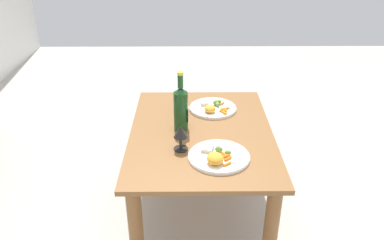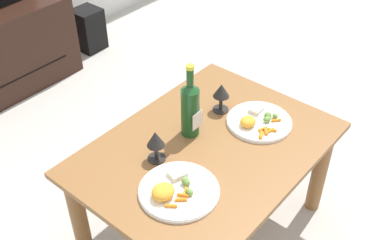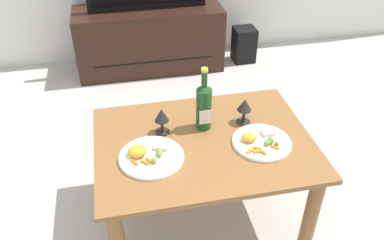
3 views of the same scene
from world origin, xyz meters
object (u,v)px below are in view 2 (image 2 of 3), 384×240
wine_bottle (190,107)px  goblet_right (221,92)px  goblet_left (156,141)px  dinner_plate_right (259,121)px  dining_table (207,164)px  floor_speaker (88,29)px  dinner_plate_left (177,190)px

wine_bottle → goblet_right: size_ratio=2.40×
goblet_left → dinner_plate_right: size_ratio=0.49×
dining_table → goblet_left: bearing=149.8°
goblet_right → dinner_plate_right: goblet_right is taller
floor_speaker → dinner_plate_left: 2.13m
goblet_left → floor_speaker: bearing=59.2°
wine_bottle → dinner_plate_right: wine_bottle is taller
floor_speaker → wine_bottle: 1.86m
goblet_right → goblet_left: bearing=180.0°
wine_bottle → dinner_plate_left: wine_bottle is taller
dining_table → goblet_right: (0.23, 0.11, 0.19)m
dining_table → floor_speaker: 1.92m
floor_speaker → wine_bottle: wine_bottle is taller
dinner_plate_left → dinner_plate_right: bearing=-0.3°
dining_table → goblet_left: 0.29m
wine_bottle → goblet_left: wine_bottle is taller
dining_table → goblet_left: size_ratio=7.54×
goblet_left → wine_bottle: bearing=0.6°
goblet_right → dinner_plate_left: bearing=-160.2°
goblet_right → dinner_plate_right: size_ratio=0.49×
dining_table → goblet_left: (-0.18, 0.11, 0.19)m
floor_speaker → goblet_right: goblet_right is taller
wine_bottle → dinner_plate_left: bearing=-148.0°
dining_table → dinner_plate_left: dinner_plate_left is taller
dining_table → goblet_right: size_ratio=7.51×
wine_bottle → dinner_plate_left: (-0.29, -0.18, -0.12)m
floor_speaker → dinner_plate_left: size_ratio=1.05×
wine_bottle → dinner_plate_right: bearing=-38.1°
goblet_left → dinner_plate_left: goblet_left is taller
dinner_plate_right → goblet_left: bearing=157.6°
dining_table → goblet_right: goblet_right is taller
wine_bottle → goblet_left: bearing=-179.4°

